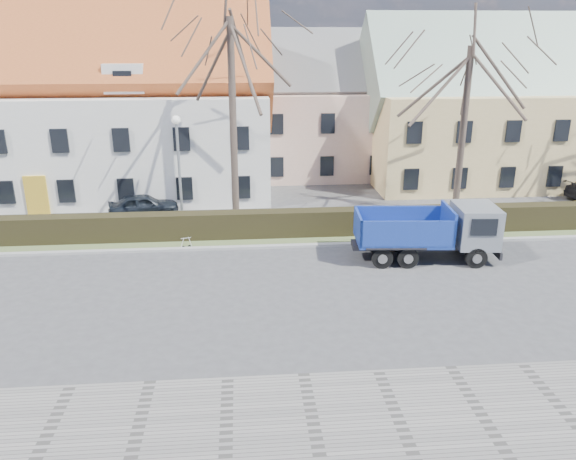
{
  "coord_description": "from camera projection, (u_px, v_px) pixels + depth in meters",
  "views": [
    {
      "loc": [
        -1.67,
        -20.11,
        9.49
      ],
      "look_at": [
        0.27,
        2.48,
        1.6
      ],
      "focal_mm": 35.0,
      "sensor_mm": 36.0,
      "label": 1
    }
  ],
  "objects": [
    {
      "name": "curb_far",
      "position": [
        279.0,
        246.0,
        26.48
      ],
      "size": [
        80.0,
        0.3,
        0.12
      ],
      "primitive_type": "cube",
      "color": "gray",
      "rests_on": "ground"
    },
    {
      "name": "building_pink",
      "position": [
        319.0,
        116.0,
        40.0
      ],
      "size": [
        10.8,
        8.8,
        8.0
      ],
      "primitive_type": null,
      "color": "#D1A694",
      "rests_on": "ground"
    },
    {
      "name": "grass_strip",
      "position": [
        276.0,
        235.0,
        27.99
      ],
      "size": [
        80.0,
        3.0,
        0.1
      ],
      "primitive_type": "cube",
      "color": "#4E5F35",
      "rests_on": "ground"
    },
    {
      "name": "parked_car_a",
      "position": [
        144.0,
        205.0,
        30.83
      ],
      "size": [
        4.0,
        2.32,
        1.28
      ],
      "primitive_type": "imported",
      "rotation": [
        0.0,
        0.0,
        1.8
      ],
      "color": "black",
      "rests_on": "ground"
    },
    {
      "name": "tree_1",
      "position": [
        232.0,
        102.0,
        27.93
      ],
      "size": [
        9.2,
        9.2,
        12.65
      ],
      "primitive_type": null,
      "color": "#44372F",
      "rests_on": "ground"
    },
    {
      "name": "ground",
      "position": [
        287.0,
        289.0,
        22.17
      ],
      "size": [
        120.0,
        120.0,
        0.0
      ],
      "primitive_type": "plane",
      "color": "#414144"
    },
    {
      "name": "tree_2",
      "position": [
        464.0,
        116.0,
        29.17
      ],
      "size": [
        8.0,
        8.0,
        11.0
      ],
      "primitive_type": null,
      "color": "#44372F",
      "rests_on": "ground"
    },
    {
      "name": "streetlight",
      "position": [
        180.0,
        176.0,
        27.4
      ],
      "size": [
        0.47,
        0.47,
        5.98
      ],
      "primitive_type": null,
      "color": "gray",
      "rests_on": "ground"
    },
    {
      "name": "sidewalk_near",
      "position": [
        315.0,
        431.0,
        14.16
      ],
      "size": [
        80.0,
        5.0,
        0.08
      ],
      "primitive_type": "cube",
      "color": "gray",
      "rests_on": "ground"
    },
    {
      "name": "building_yellow",
      "position": [
        500.0,
        117.0,
        38.06
      ],
      "size": [
        18.8,
        10.8,
        8.5
      ],
      "primitive_type": null,
      "color": "#D6B875",
      "rests_on": "ground"
    },
    {
      "name": "hedge",
      "position": [
        277.0,
        225.0,
        27.61
      ],
      "size": [
        60.0,
        0.9,
        1.3
      ],
      "primitive_type": "cube",
      "color": "black",
      "rests_on": "ground"
    },
    {
      "name": "cart_frame",
      "position": [
        182.0,
        243.0,
        26.18
      ],
      "size": [
        0.76,
        0.57,
        0.62
      ],
      "primitive_type": null,
      "rotation": [
        0.0,
        0.0,
        0.31
      ],
      "color": "silver",
      "rests_on": "ground"
    },
    {
      "name": "dump_truck",
      "position": [
        421.0,
        232.0,
        24.7
      ],
      "size": [
        6.6,
        2.88,
        2.57
      ],
      "primitive_type": null,
      "rotation": [
        0.0,
        0.0,
        -0.08
      ],
      "color": "navy",
      "rests_on": "ground"
    },
    {
      "name": "building_white",
      "position": [
        56.0,
        116.0,
        34.62
      ],
      "size": [
        26.8,
        10.8,
        9.5
      ],
      "primitive_type": null,
      "color": "silver",
      "rests_on": "ground"
    }
  ]
}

